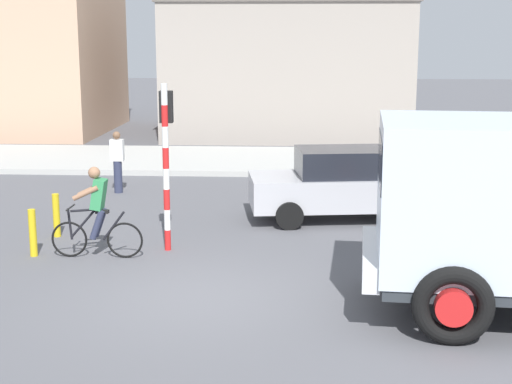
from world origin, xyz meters
name	(u,v)px	position (x,y,z in m)	size (l,w,h in m)	color
ground_plane	(205,298)	(0.00, 0.00, 0.00)	(120.00, 120.00, 0.00)	#56565B
sidewalk_far	(255,160)	(0.00, 12.86, 0.08)	(80.00, 5.00, 0.16)	#ADADA8
cyclist	(97,212)	(-2.27, 2.09, 0.86)	(1.73, 0.50, 1.72)	black
traffic_light_pole	(166,143)	(-1.06, 2.74, 2.07)	(0.24, 0.43, 3.20)	red
car_red_near	(342,183)	(2.41, 5.39, 0.82)	(4.20, 2.28, 1.60)	#B7B7BC
pedestrian_near_kerb	(117,161)	(-3.29, 7.95, 0.85)	(0.34, 0.22, 1.62)	#2D334C
bollard_near	(33,233)	(-3.51, 2.10, 0.45)	(0.14, 0.14, 0.90)	gold
bollard_far	(56,215)	(-3.51, 3.50, 0.45)	(0.14, 0.14, 0.90)	gold
building_corner_left	(18,52)	(-10.47, 20.55, 3.33)	(7.67, 8.06, 6.66)	tan
building_mid_block	(288,68)	(0.91, 20.49, 2.72)	(9.71, 7.79, 5.43)	#9E9389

